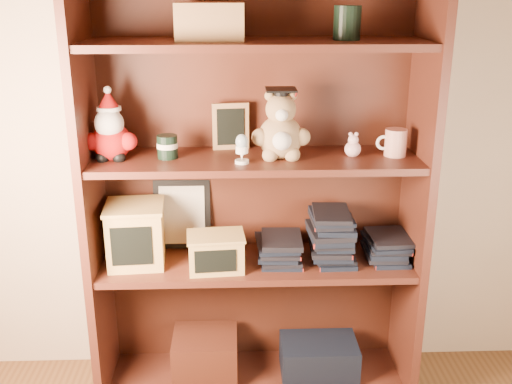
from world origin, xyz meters
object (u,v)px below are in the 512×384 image
bookcase (255,198)px  treats_box (136,234)px  teacher_mug (395,143)px  grad_teddy_bear (281,131)px

bookcase → treats_box: 0.45m
teacher_mug → bookcase: bearing=174.1°
grad_teddy_bear → teacher_mug: bearing=1.1°
teacher_mug → treats_box: size_ratio=0.48×
grad_teddy_bear → teacher_mug: grad_teddy_bear is taller
grad_teddy_bear → teacher_mug: (0.40, 0.01, -0.05)m
bookcase → grad_teddy_bear: bookcase is taller
bookcase → grad_teddy_bear: 0.29m
bookcase → grad_teddy_bear: bearing=-33.5°
treats_box → bookcase: bearing=6.7°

